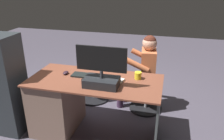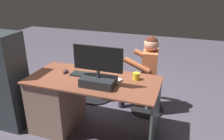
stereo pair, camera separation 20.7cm
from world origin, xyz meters
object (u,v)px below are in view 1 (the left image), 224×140
monitor (102,75)px  computer_mouse (66,73)px  desk (64,101)px  teddy_bear (93,62)px  person (142,66)px  tv_remote (87,78)px  cup (138,76)px  office_chair_teddy (93,84)px  visitor_chair (146,93)px  keyboard (89,76)px

monitor → computer_mouse: bearing=-20.7°
desk → teddy_bear: size_ratio=4.39×
teddy_bear → person: (-0.78, 0.10, 0.05)m
tv_remote → person: person is taller
desk → person: person is taller
teddy_bear → desk: bearing=82.7°
tv_remote → monitor: bearing=174.8°
cup → office_chair_teddy: cup is taller
teddy_bear → tv_remote: bearing=105.2°
cup → person: 0.59m
monitor → person: 0.95m
cup → teddy_bear: cup is taller
cup → visitor_chair: cup is taller
desk → person: (-0.89, -0.73, 0.29)m
monitor → office_chair_teddy: size_ratio=1.07×
monitor → office_chair_teddy: 1.22m
teddy_bear → person: bearing=172.7°
desk → cup: (-0.91, -0.15, 0.39)m
keyboard → tv_remote: size_ratio=2.80×
keyboard → tv_remote: (-0.01, 0.07, -0.00)m
desk → cup: cup is taller
keyboard → visitor_chair: bearing=-134.7°
cup → monitor: bearing=38.4°
computer_mouse → tv_remote: computer_mouse is taller
person → keyboard: bearing=49.9°
computer_mouse → visitor_chair: bearing=-145.4°
tv_remote → office_chair_teddy: (0.23, -0.83, -0.49)m
cup → office_chair_teddy: 1.17m
keyboard → teddy_bear: teddy_bear is taller
keyboard → computer_mouse: bearing=0.3°
desk → person: bearing=-140.4°
office_chair_teddy → visitor_chair: (-0.87, 0.10, 0.00)m
cup → desk: bearing=9.6°
keyboard → office_chair_teddy: (0.22, -0.75, -0.50)m
tv_remote → visitor_chair: bearing=-106.3°
office_chair_teddy → desk: bearing=82.6°
tv_remote → keyboard: bearing=-60.9°
person → cup: bearing=92.4°
monitor → person: monitor is taller
tv_remote → teddy_bear: teddy_bear is taller
desk → teddy_bear: 0.88m
computer_mouse → cup: bearing=-174.5°
visitor_chair → desk: bearing=36.6°
monitor → visitor_chair: (-0.42, -0.85, -0.62)m
desk → office_chair_teddy: 0.84m
desk → office_chair_teddy: bearing=-97.4°
cup → teddy_bear: size_ratio=0.24×
keyboard → visitor_chair: 1.04m
teddy_bear → office_chair_teddy: bearing=90.0°
desk → computer_mouse: size_ratio=16.27×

